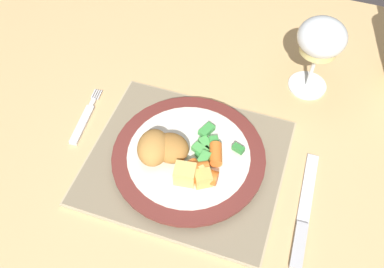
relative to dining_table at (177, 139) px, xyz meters
name	(u,v)px	position (x,y,z in m)	size (l,w,h in m)	color
ground_plane	(182,256)	(0.00, 0.00, -0.64)	(6.00, 6.00, 0.00)	#383333
dining_table	(177,139)	(0.00, 0.00, 0.00)	(1.14, 0.82, 0.74)	tan
placemat	(186,162)	(0.06, -0.11, 0.11)	(0.31, 0.27, 0.01)	tan
dinner_plate	(189,157)	(0.06, -0.11, 0.12)	(0.24, 0.24, 0.02)	silver
breaded_croquettes	(161,148)	(0.02, -0.12, 0.15)	(0.09, 0.08, 0.04)	#B77F3D
green_beans_pile	(208,146)	(0.09, -0.09, 0.14)	(0.08, 0.09, 0.02)	#4CA84C
glazed_carrots	(202,169)	(0.09, -0.13, 0.14)	(0.06, 0.08, 0.02)	orange
fork	(84,120)	(-0.14, -0.09, 0.11)	(0.03, 0.12, 0.01)	silver
table_knife	(303,218)	(0.25, -0.15, 0.11)	(0.02, 0.20, 0.01)	silver
wine_glass	(321,41)	(0.22, 0.12, 0.21)	(0.08, 0.08, 0.15)	silver
roast_potatoes	(193,176)	(0.09, -0.15, 0.14)	(0.06, 0.04, 0.03)	#E5BC66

